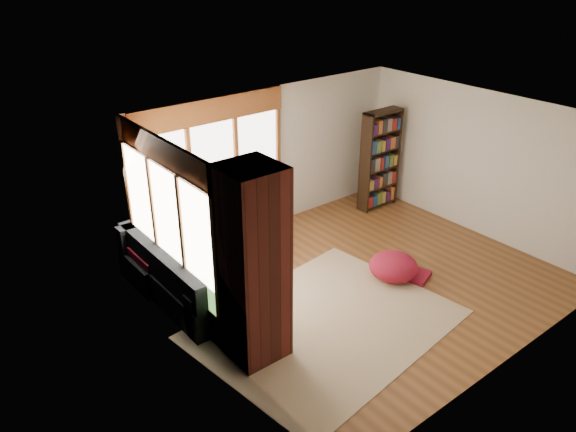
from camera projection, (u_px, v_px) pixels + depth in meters
floor at (365, 278)px, 8.95m from camera, size 5.50×5.50×0.00m
ceiling at (377, 120)px, 7.80m from camera, size 5.50×5.50×0.00m
wall_back at (270, 159)px, 10.13m from camera, size 5.50×0.04×2.60m
wall_front at (524, 275)px, 6.61m from camera, size 5.50×0.04×2.60m
wall_left at (213, 264)px, 6.84m from camera, size 0.04×5.00×2.60m
wall_right at (480, 164)px, 9.90m from camera, size 0.04×5.00×2.60m
windows_back at (214, 172)px, 9.42m from camera, size 2.82×0.10×1.90m
windows_left at (168, 224)px, 7.68m from camera, size 0.10×2.62×1.90m
roller_blind at (140, 179)px, 8.10m from camera, size 0.03×0.72×0.90m
brick_chimney at (253, 266)px, 6.79m from camera, size 0.70×0.70×2.60m
sectional_sofa at (203, 258)px, 8.92m from camera, size 2.20×2.20×0.80m
area_rug at (326, 324)px, 7.87m from camera, size 3.76×3.05×0.01m
bookshelf at (380, 160)px, 10.96m from camera, size 0.85×0.28×1.97m
pouf at (393, 266)px, 8.87m from camera, size 1.01×1.01×0.41m
dog_tan at (207, 229)px, 8.68m from camera, size 1.15×1.15×0.57m
dog_brindle at (209, 252)px, 8.21m from camera, size 0.52×0.79×0.41m
throw_pillows at (204, 230)px, 8.80m from camera, size 1.98×1.68×0.45m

